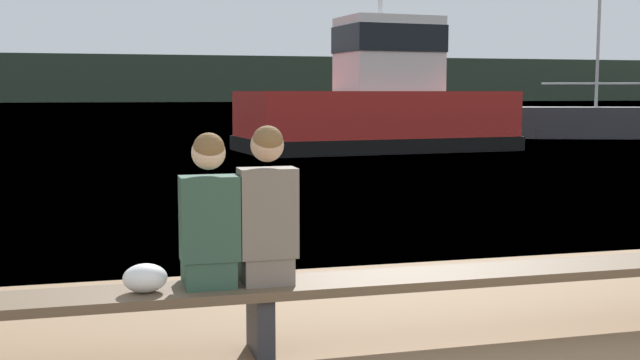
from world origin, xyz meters
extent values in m
plane|color=#386084|center=(0.00, 125.27, 0.00)|extent=(240.00, 240.00, 0.00)
cube|color=#2D3D2D|center=(0.00, 151.09, 4.25)|extent=(600.00, 12.00, 8.50)
cube|color=brown|center=(-1.03, 2.84, 0.44)|extent=(8.62, 0.50, 0.06)
cube|color=#2D2D33|center=(-1.03, 2.84, 0.21)|extent=(0.12, 0.42, 0.41)
cube|color=#2D4C3D|center=(-1.37, 2.92, 0.57)|extent=(0.33, 0.41, 0.19)
cube|color=#2D4C3D|center=(-1.37, 2.82, 0.94)|extent=(0.38, 0.22, 0.55)
sphere|color=beige|center=(-1.37, 2.82, 1.37)|extent=(0.22, 0.22, 0.22)
sphere|color=brown|center=(-1.37, 2.80, 1.40)|extent=(0.21, 0.21, 0.21)
cube|color=#70665B|center=(-0.98, 2.92, 0.57)|extent=(0.33, 0.41, 0.19)
cube|color=#70665B|center=(-0.98, 2.82, 0.96)|extent=(0.38, 0.22, 0.60)
sphere|color=tan|center=(-0.98, 2.82, 1.41)|extent=(0.22, 0.22, 0.22)
sphere|color=brown|center=(-0.98, 2.80, 1.44)|extent=(0.20, 0.20, 0.20)
ellipsoid|color=white|center=(-1.79, 2.81, 0.57)|extent=(0.28, 0.22, 0.19)
cube|color=red|center=(5.99, 20.78, 0.89)|extent=(8.35, 4.30, 1.79)
cube|color=black|center=(5.99, 20.78, 0.21)|extent=(8.53, 4.46, 0.43)
cube|color=silver|center=(6.39, 20.82, 2.90)|extent=(3.01, 2.39, 2.22)
cube|color=black|center=(6.39, 20.82, 3.34)|extent=(3.07, 2.46, 0.80)
cube|color=#333338|center=(16.78, 24.66, 0.60)|extent=(9.36, 4.83, 1.19)
cylinder|color=#B7B7BC|center=(16.35, 24.82, 4.34)|extent=(0.12, 0.12, 6.30)
cylinder|color=#B7B7BC|center=(16.35, 24.82, 2.09)|extent=(3.96, 1.46, 0.08)
camera|label=1|loc=(-2.02, -2.35, 1.76)|focal=45.00mm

